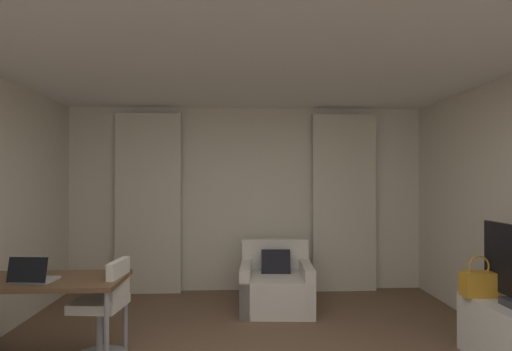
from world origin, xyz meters
TOP-DOWN VIEW (x-y plane):
  - wall_window at (0.00, 3.03)m, footprint 5.12×0.06m
  - ceiling at (0.00, 0.00)m, footprint 5.12×6.12m
  - curtain_left_panel at (-1.38, 2.90)m, footprint 0.90×0.06m
  - curtain_right_panel at (1.38, 2.90)m, footprint 0.90×0.06m
  - armchair at (0.34, 2.19)m, footprint 0.90×0.89m
  - desk at (-1.79, 0.81)m, footprint 1.35×0.62m
  - desk_chair at (-1.29, 0.86)m, footprint 0.48×0.48m
  - laptop at (-1.82, 0.70)m, footprint 0.34×0.28m
  - handbag_primary at (2.03, 0.82)m, footprint 0.30×0.14m

SIDE VIEW (x-z plane):
  - armchair at x=0.34m, z-range -0.13..0.67m
  - desk_chair at x=-1.29m, z-range -0.05..0.83m
  - handbag_primary at x=2.03m, z-range 0.47..0.84m
  - desk at x=-1.79m, z-range 0.31..1.04m
  - laptop at x=-1.82m, z-range 0.67..0.89m
  - curtain_left_panel at x=-1.38m, z-range 0.00..2.50m
  - curtain_right_panel at x=1.38m, z-range 0.00..2.50m
  - wall_window at x=0.00m, z-range 0.00..2.60m
  - ceiling at x=0.00m, z-range 2.60..2.66m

